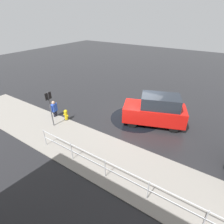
# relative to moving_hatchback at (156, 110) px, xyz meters

# --- Properties ---
(ground_plane) EXTENTS (60.00, 60.00, 0.00)m
(ground_plane) POSITION_rel_moving_hatchback_xyz_m (1.16, 0.16, -1.03)
(ground_plane) COLOR black
(kerb_strip) EXTENTS (24.00, 3.20, 0.04)m
(kerb_strip) POSITION_rel_moving_hatchback_xyz_m (1.16, 4.36, -1.01)
(kerb_strip) COLOR gray
(kerb_strip) RESTS_ON ground
(moving_hatchback) EXTENTS (4.25, 2.95, 2.06)m
(moving_hatchback) POSITION_rel_moving_hatchback_xyz_m (0.00, 0.00, 0.00)
(moving_hatchback) COLOR red
(moving_hatchback) RESTS_ON ground
(fire_hydrant) EXTENTS (0.42, 0.31, 0.80)m
(fire_hydrant) POSITION_rel_moving_hatchback_xyz_m (5.26, 2.85, -0.63)
(fire_hydrant) COLOR gold
(fire_hydrant) RESTS_ON ground
(pedestrian) EXTENTS (0.27, 0.57, 1.22)m
(pedestrian) POSITION_rel_moving_hatchback_xyz_m (6.26, 2.95, -0.34)
(pedestrian) COLOR blue
(pedestrian) RESTS_ON ground
(metal_railing) EXTENTS (10.10, 0.04, 1.05)m
(metal_railing) POSITION_rel_moving_hatchback_xyz_m (-0.78, 5.38, -0.30)
(metal_railing) COLOR #B7BABF
(metal_railing) RESTS_ON ground
(sign_post) EXTENTS (0.07, 0.44, 2.40)m
(sign_post) POSITION_rel_moving_hatchback_xyz_m (5.42, 3.84, 0.55)
(sign_post) COLOR #4C4C51
(sign_post) RESTS_ON ground
(puddle_patch) EXTENTS (3.53, 3.53, 0.01)m
(puddle_patch) POSITION_rel_moving_hatchback_xyz_m (1.32, 0.06, -1.02)
(puddle_patch) COLOR black
(puddle_patch) RESTS_ON ground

